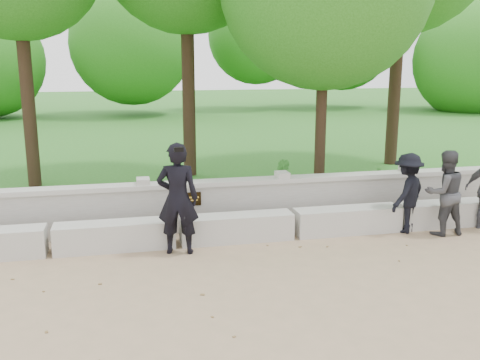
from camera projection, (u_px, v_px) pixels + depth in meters
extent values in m
plane|color=#9E8261|center=(193.00, 292.00, 7.02)|extent=(80.00, 80.00, 0.00)
cube|color=#24681D|center=(144.00, 138.00, 20.34)|extent=(40.00, 22.00, 0.25)
cube|color=beige|center=(115.00, 236.00, 8.58)|extent=(1.90, 0.45, 0.45)
cube|color=beige|center=(237.00, 228.00, 9.00)|extent=(1.90, 0.45, 0.45)
cube|color=beige|center=(347.00, 220.00, 9.42)|extent=(1.90, 0.45, 0.45)
cube|color=beige|center=(449.00, 213.00, 9.84)|extent=(1.90, 0.45, 0.45)
cube|color=#B5B3AB|center=(173.00, 210.00, 9.41)|extent=(12.50, 0.25, 0.82)
cube|color=beige|center=(172.00, 185.00, 9.32)|extent=(12.50, 0.35, 0.08)
cube|color=black|center=(191.00, 199.00, 9.30)|extent=(0.36, 0.02, 0.24)
imported|color=black|center=(178.00, 199.00, 8.28)|extent=(0.72, 0.55, 1.77)
cube|color=black|center=(179.00, 150.00, 7.77)|extent=(0.14, 0.05, 0.07)
imported|color=#38393D|center=(445.00, 193.00, 9.23)|extent=(0.73, 0.57, 1.49)
imported|color=black|center=(408.00, 193.00, 9.37)|extent=(1.05, 0.96, 1.41)
cylinder|color=#382619|center=(27.00, 90.00, 11.50)|extent=(0.28, 0.28, 4.21)
cylinder|color=#382619|center=(188.00, 81.00, 12.62)|extent=(0.31, 0.31, 4.54)
cylinder|color=#382619|center=(321.00, 111.00, 11.21)|extent=(0.23, 0.23, 3.41)
cylinder|color=#382619|center=(396.00, 75.00, 14.01)|extent=(0.32, 0.32, 4.76)
imported|color=#307226|center=(283.00, 174.00, 11.61)|extent=(0.37, 0.41, 0.63)
imported|color=#307226|center=(386.00, 183.00, 11.00)|extent=(0.65, 0.65, 0.55)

